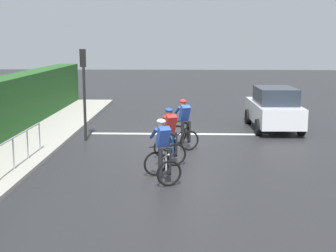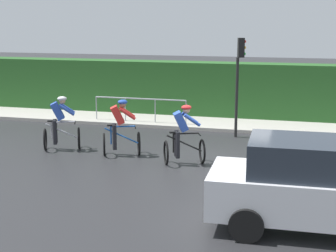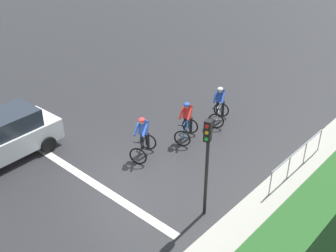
{
  "view_description": "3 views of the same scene",
  "coord_description": "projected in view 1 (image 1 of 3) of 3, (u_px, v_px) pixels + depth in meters",
  "views": [
    {
      "loc": [
        -0.18,
        17.24,
        3.73
      ],
      "look_at": [
        0.35,
        1.57,
        0.83
      ],
      "focal_mm": 51.0,
      "sensor_mm": 36.0,
      "label": 1
    },
    {
      "loc": [
        -13.33,
        -1.93,
        3.97
      ],
      "look_at": [
        -0.46,
        1.48,
        1.12
      ],
      "focal_mm": 53.92,
      "sensor_mm": 36.0,
      "label": 2
    },
    {
      "loc": [
        9.26,
        -8.05,
        8.87
      ],
      "look_at": [
        0.44,
        1.8,
        1.24
      ],
      "focal_mm": 45.08,
      "sensor_mm": 36.0,
      "label": 3
    }
  ],
  "objects": [
    {
      "name": "car_white",
      "position": [
        274.0,
        109.0,
        19.6
      ],
      "size": [
        1.97,
        4.14,
        1.76
      ],
      "color": "silver",
      "rests_on": "ground"
    },
    {
      "name": "ground_plane",
      "position": [
        179.0,
        140.0,
        17.63
      ],
      "size": [
        80.0,
        80.0,
        0.0
      ],
      "primitive_type": "plane",
      "color": "#28282B"
    },
    {
      "name": "cyclist_mid",
      "position": [
        184.0,
        125.0,
        16.37
      ],
      "size": [
        1.06,
        1.26,
        1.66
      ],
      "color": "black",
      "rests_on": "ground"
    },
    {
      "name": "road_marking_stop_line",
      "position": [
        179.0,
        134.0,
        18.81
      ],
      "size": [
        7.0,
        0.3,
        0.01
      ],
      "primitive_type": "cube",
      "color": "silver",
      "rests_on": "ground"
    },
    {
      "name": "cyclist_lead",
      "position": [
        162.0,
        152.0,
        12.47
      ],
      "size": [
        1.05,
        1.26,
        1.66
      ],
      "color": "black",
      "rests_on": "ground"
    },
    {
      "name": "cyclist_second",
      "position": [
        170.0,
        136.0,
        14.42
      ],
      "size": [
        1.03,
        1.26,
        1.66
      ],
      "color": "black",
      "rests_on": "ground"
    },
    {
      "name": "sidewalk_kerb",
      "position": [
        14.0,
        150.0,
        15.84
      ],
      "size": [
        2.8,
        25.55,
        0.12
      ],
      "primitive_type": "cube",
      "color": "#ADA89E",
      "rests_on": "ground"
    },
    {
      "name": "traffic_light_near_crossing",
      "position": [
        84.0,
        80.0,
        17.27
      ],
      "size": [
        0.26,
        0.3,
        3.34
      ],
      "color": "black",
      "rests_on": "ground"
    },
    {
      "name": "pedestrian_railing_kerbside",
      "position": [
        20.0,
        141.0,
        13.8
      ],
      "size": [
        0.08,
        3.61,
        1.03
      ],
      "color": "#999EA3",
      "rests_on": "ground"
    }
  ]
}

